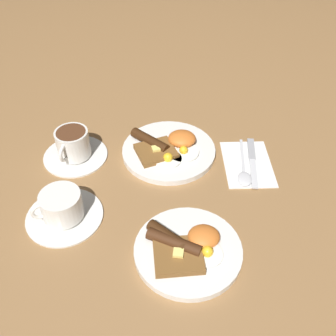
{
  "coord_description": "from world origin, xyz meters",
  "views": [
    {
      "loc": [
        -0.03,
        0.77,
        0.67
      ],
      "look_at": [
        -0.0,
        0.08,
        0.03
      ],
      "focal_mm": 42.0,
      "sensor_mm": 36.0,
      "label": 1
    }
  ],
  "objects_px": {
    "breakfast_plate_near": "(169,149)",
    "breakfast_plate_far": "(187,249)",
    "knife": "(252,159)",
    "spoon": "(244,174)",
    "teacup_near": "(74,147)",
    "teacup_far": "(62,209)"
  },
  "relations": [
    {
      "from": "breakfast_plate_near",
      "to": "knife",
      "type": "bearing_deg",
      "value": 174.08
    },
    {
      "from": "spoon",
      "to": "breakfast_plate_far",
      "type": "bearing_deg",
      "value": -28.79
    },
    {
      "from": "knife",
      "to": "spoon",
      "type": "distance_m",
      "value": 0.06
    },
    {
      "from": "breakfast_plate_near",
      "to": "spoon",
      "type": "bearing_deg",
      "value": 157.39
    },
    {
      "from": "breakfast_plate_near",
      "to": "spoon",
      "type": "xyz_separation_m",
      "value": [
        -0.19,
        0.08,
        -0.01
      ]
    },
    {
      "from": "teacup_near",
      "to": "spoon",
      "type": "bearing_deg",
      "value": 172.89
    },
    {
      "from": "knife",
      "to": "spoon",
      "type": "bearing_deg",
      "value": -22.24
    },
    {
      "from": "teacup_far",
      "to": "knife",
      "type": "xyz_separation_m",
      "value": [
        -0.43,
        -0.2,
        -0.02
      ]
    },
    {
      "from": "breakfast_plate_far",
      "to": "knife",
      "type": "bearing_deg",
      "value": -119.65
    },
    {
      "from": "breakfast_plate_near",
      "to": "teacup_near",
      "type": "bearing_deg",
      "value": 5.93
    },
    {
      "from": "teacup_far",
      "to": "knife",
      "type": "relative_size",
      "value": 0.91
    },
    {
      "from": "teacup_near",
      "to": "teacup_far",
      "type": "height_order",
      "value": "teacup_near"
    },
    {
      "from": "breakfast_plate_near",
      "to": "knife",
      "type": "distance_m",
      "value": 0.21
    },
    {
      "from": "teacup_near",
      "to": "breakfast_plate_far",
      "type": "bearing_deg",
      "value": 135.74
    },
    {
      "from": "breakfast_plate_near",
      "to": "teacup_far",
      "type": "height_order",
      "value": "teacup_far"
    },
    {
      "from": "teacup_far",
      "to": "breakfast_plate_far",
      "type": "bearing_deg",
      "value": 163.3
    },
    {
      "from": "breakfast_plate_near",
      "to": "knife",
      "type": "height_order",
      "value": "breakfast_plate_near"
    },
    {
      "from": "breakfast_plate_far",
      "to": "teacup_near",
      "type": "xyz_separation_m",
      "value": [
        0.29,
        -0.28,
        0.02
      ]
    },
    {
      "from": "breakfast_plate_near",
      "to": "breakfast_plate_far",
      "type": "xyz_separation_m",
      "value": [
        -0.05,
        0.31,
        0.0
      ]
    },
    {
      "from": "breakfast_plate_far",
      "to": "knife",
      "type": "xyz_separation_m",
      "value": [
        -0.16,
        -0.28,
        -0.01
      ]
    },
    {
      "from": "teacup_near",
      "to": "knife",
      "type": "relative_size",
      "value": 0.88
    },
    {
      "from": "teacup_far",
      "to": "knife",
      "type": "bearing_deg",
      "value": -154.73
    }
  ]
}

